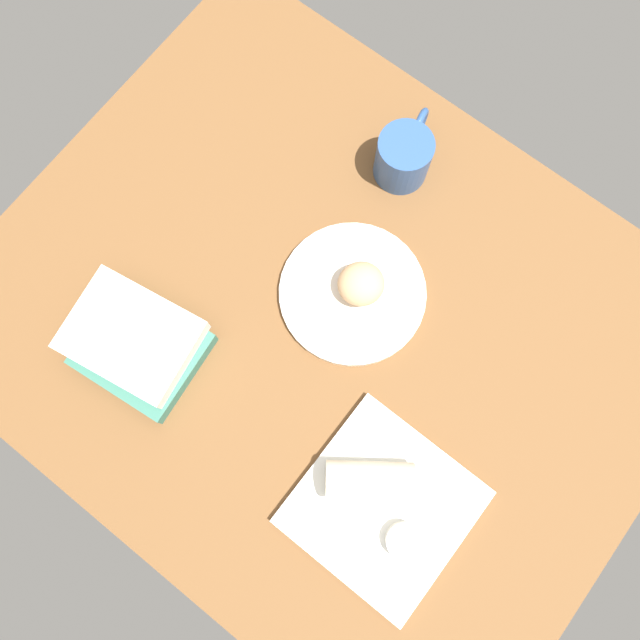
{
  "coord_description": "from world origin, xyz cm",
  "views": [
    {
      "loc": [
        -12.29,
        17.9,
        104.8
      ],
      "look_at": [
        1.14,
        0.45,
        7.0
      ],
      "focal_mm": 35.93,
      "sensor_mm": 36.0,
      "label": 1
    }
  ],
  "objects_px": {
    "breakfast_wrap": "(370,481)",
    "book_stack": "(137,343)",
    "scone_pastry": "(361,284)",
    "sauce_cup": "(404,541)",
    "coffee_mug": "(404,156)",
    "square_plate": "(383,506)",
    "round_plate": "(351,292)"
  },
  "relations": [
    {
      "from": "coffee_mug",
      "to": "square_plate",
      "type": "bearing_deg",
      "value": 123.18
    },
    {
      "from": "breakfast_wrap",
      "to": "book_stack",
      "type": "xyz_separation_m",
      "value": [
        0.41,
        0.05,
        -0.01
      ]
    },
    {
      "from": "scone_pastry",
      "to": "book_stack",
      "type": "bearing_deg",
      "value": 52.63
    },
    {
      "from": "square_plate",
      "to": "breakfast_wrap",
      "type": "height_order",
      "value": "breakfast_wrap"
    },
    {
      "from": "square_plate",
      "to": "book_stack",
      "type": "height_order",
      "value": "book_stack"
    },
    {
      "from": "breakfast_wrap",
      "to": "book_stack",
      "type": "height_order",
      "value": "breakfast_wrap"
    },
    {
      "from": "round_plate",
      "to": "sauce_cup",
      "type": "xyz_separation_m",
      "value": [
        -0.29,
        0.26,
        0.02
      ]
    },
    {
      "from": "round_plate",
      "to": "sauce_cup",
      "type": "distance_m",
      "value": 0.39
    },
    {
      "from": "round_plate",
      "to": "coffee_mug",
      "type": "height_order",
      "value": "coffee_mug"
    },
    {
      "from": "sauce_cup",
      "to": "breakfast_wrap",
      "type": "bearing_deg",
      "value": -22.42
    },
    {
      "from": "round_plate",
      "to": "scone_pastry",
      "type": "distance_m",
      "value": 0.04
    },
    {
      "from": "round_plate",
      "to": "breakfast_wrap",
      "type": "bearing_deg",
      "value": 131.85
    },
    {
      "from": "breakfast_wrap",
      "to": "round_plate",
      "type": "bearing_deg",
      "value": -174.22
    },
    {
      "from": "breakfast_wrap",
      "to": "book_stack",
      "type": "relative_size",
      "value": 0.59
    },
    {
      "from": "round_plate",
      "to": "breakfast_wrap",
      "type": "distance_m",
      "value": 0.3
    },
    {
      "from": "scone_pastry",
      "to": "sauce_cup",
      "type": "bearing_deg",
      "value": 136.09
    },
    {
      "from": "sauce_cup",
      "to": "round_plate",
      "type": "bearing_deg",
      "value": -41.85
    },
    {
      "from": "scone_pastry",
      "to": "breakfast_wrap",
      "type": "xyz_separation_m",
      "value": [
        -0.19,
        0.23,
        0.0
      ]
    },
    {
      "from": "breakfast_wrap",
      "to": "coffee_mug",
      "type": "distance_m",
      "value": 0.52
    },
    {
      "from": "coffee_mug",
      "to": "breakfast_wrap",
      "type": "bearing_deg",
      "value": 120.47
    },
    {
      "from": "book_stack",
      "to": "coffee_mug",
      "type": "distance_m",
      "value": 0.52
    },
    {
      "from": "breakfast_wrap",
      "to": "coffee_mug",
      "type": "height_order",
      "value": "coffee_mug"
    },
    {
      "from": "scone_pastry",
      "to": "coffee_mug",
      "type": "bearing_deg",
      "value": -71.08
    },
    {
      "from": "scone_pastry",
      "to": "sauce_cup",
      "type": "distance_m",
      "value": 0.39
    },
    {
      "from": "round_plate",
      "to": "square_plate",
      "type": "bearing_deg",
      "value": 135.07
    },
    {
      "from": "book_stack",
      "to": "coffee_mug",
      "type": "bearing_deg",
      "value": -106.04
    },
    {
      "from": "sauce_cup",
      "to": "breakfast_wrap",
      "type": "distance_m",
      "value": 0.1
    },
    {
      "from": "round_plate",
      "to": "square_plate",
      "type": "height_order",
      "value": "square_plate"
    },
    {
      "from": "sauce_cup",
      "to": "book_stack",
      "type": "height_order",
      "value": "book_stack"
    },
    {
      "from": "scone_pastry",
      "to": "coffee_mug",
      "type": "distance_m",
      "value": 0.23
    },
    {
      "from": "square_plate",
      "to": "sauce_cup",
      "type": "bearing_deg",
      "value": 157.58
    },
    {
      "from": "coffee_mug",
      "to": "book_stack",
      "type": "bearing_deg",
      "value": 73.96
    }
  ]
}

